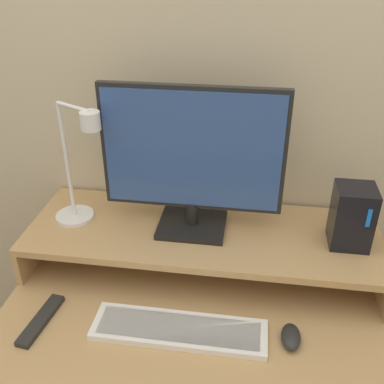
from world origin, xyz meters
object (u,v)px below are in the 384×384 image
at_px(desk_lamp, 79,171).
at_px(router_dock, 352,216).
at_px(remote_control, 41,320).
at_px(mouse, 291,337).
at_px(monitor, 192,159).
at_px(keyboard, 179,330).

relative_size(desk_lamp, router_dock, 2.10).
height_order(router_dock, remote_control, router_dock).
distance_m(router_dock, mouse, 0.38).
distance_m(monitor, router_dock, 0.48).
bearing_deg(remote_control, monitor, 41.64).
bearing_deg(router_dock, remote_control, -159.36).
bearing_deg(desk_lamp, keyboard, -39.33).
bearing_deg(monitor, remote_control, -138.36).
height_order(monitor, mouse, monitor).
distance_m(router_dock, keyboard, 0.58).
xyz_separation_m(desk_lamp, remote_control, (-0.03, -0.30, -0.30)).
bearing_deg(keyboard, monitor, 91.91).
distance_m(monitor, desk_lamp, 0.34).
bearing_deg(mouse, remote_control, -177.27).
xyz_separation_m(monitor, desk_lamp, (-0.33, -0.02, -0.05)).
distance_m(monitor, remote_control, 0.60).
xyz_separation_m(keyboard, mouse, (0.29, 0.01, 0.01)).
distance_m(desk_lamp, remote_control, 0.43).
relative_size(router_dock, keyboard, 0.40).
relative_size(monitor, mouse, 5.85).
distance_m(monitor, mouse, 0.54).
distance_m(keyboard, mouse, 0.29).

